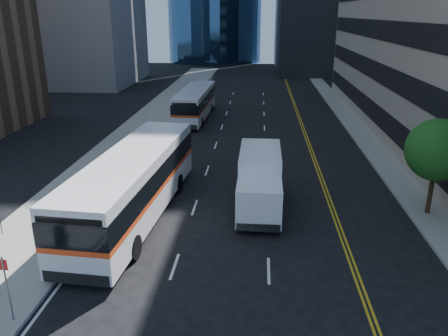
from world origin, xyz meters
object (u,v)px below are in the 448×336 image
at_px(street_tree, 438,150).
at_px(box_truck, 260,180).
at_px(bus_rear, 195,103).
at_px(bus_front, 134,183).

bearing_deg(street_tree, box_truck, 178.73).
height_order(bus_rear, box_truck, box_truck).
height_order(bus_front, bus_rear, bus_front).
bearing_deg(box_truck, bus_rear, 107.52).
xyz_separation_m(street_tree, bus_rear, (-15.47, 21.40, -2.02)).
bearing_deg(bus_rear, bus_front, -88.16).
xyz_separation_m(bus_front, bus_rear, (-0.07, 22.79, -0.28)).
bearing_deg(box_truck, bus_front, -165.77).
bearing_deg(bus_rear, street_tree, -52.47).
bearing_deg(street_tree, bus_front, -174.85).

